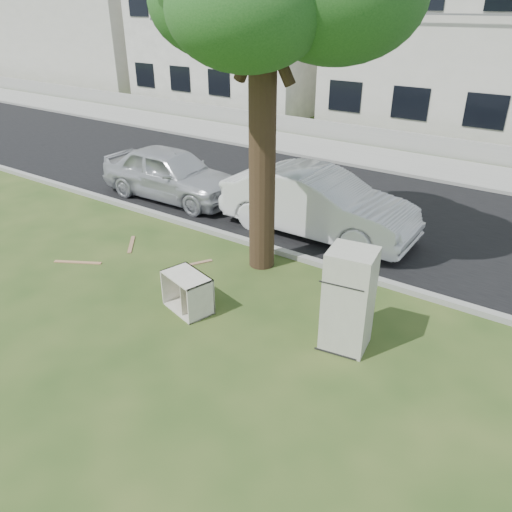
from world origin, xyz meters
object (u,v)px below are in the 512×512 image
Objects in this scene: fridge at (349,300)px; cabinet at (188,292)px; car_center at (318,203)px; car_left at (171,173)px.

cabinet is (-2.86, -0.65, -0.52)m from fridge.
car_center is (0.33, 4.36, 0.43)m from cabinet.
fridge is 0.37× the size of car_center.
fridge reaches higher than car_center.
fridge is at bearing -117.50° from car_left.
car_left is (-4.29, 4.19, 0.38)m from cabinet.
car_left is at bearing 151.47° from cabinet.
cabinet is at bearing -175.78° from fridge.
car_center is at bearing 115.79° from fridge.
fridge is 4.49m from car_center.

